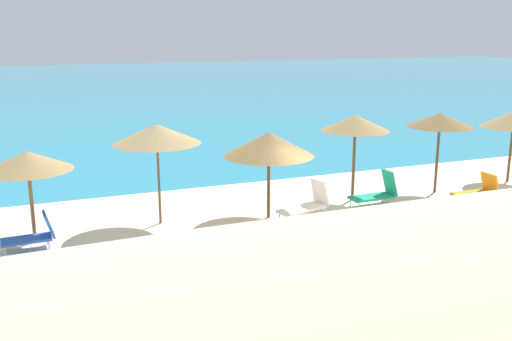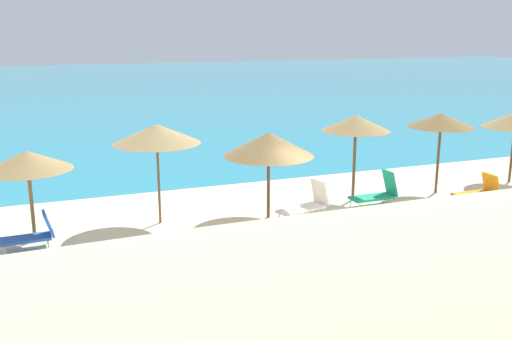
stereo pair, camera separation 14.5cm
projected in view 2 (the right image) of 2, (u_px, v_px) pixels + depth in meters
name	position (u px, v px, depth m)	size (l,w,h in m)	color
ground_plane	(335.00, 234.00, 15.62)	(160.00, 160.00, 0.00)	beige
sea_water	(117.00, 87.00, 55.83)	(160.00, 76.81, 0.01)	teal
beach_umbrella_0	(27.00, 161.00, 14.61)	(2.26, 2.26, 2.44)	brown
beach_umbrella_1	(157.00, 134.00, 15.92)	(2.46, 2.46, 2.89)	brown
beach_umbrella_2	(269.00, 144.00, 16.49)	(2.64, 2.64, 2.58)	brown
beach_umbrella_3	(356.00, 123.00, 18.16)	(2.19, 2.19, 2.80)	brown
beach_umbrella_4	(441.00, 120.00, 19.00)	(2.20, 2.20, 2.74)	brown
lounge_chair_0	(378.00, 193.00, 18.09)	(1.52, 0.61, 1.11)	#199972
lounge_chair_1	(33.00, 234.00, 14.51)	(1.32, 0.63, 0.94)	blue
lounge_chair_2	(307.00, 204.00, 16.82)	(1.71, 1.03, 1.13)	white
lounge_chair_3	(479.00, 191.00, 18.36)	(1.42, 0.68, 0.94)	orange
wooden_signpost	(57.00, 283.00, 10.49)	(0.81, 0.29, 1.53)	brown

